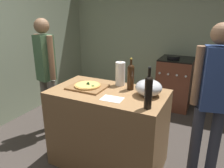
# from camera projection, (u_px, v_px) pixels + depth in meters

# --- Properties ---
(ground_plane) EXTENTS (4.38, 3.45, 0.02)m
(ground_plane) POSITION_uv_depth(u_px,v_px,m) (135.00, 129.00, 3.33)
(ground_plane) COLOR #3F3833
(kitchen_wall_rear) EXTENTS (4.38, 0.10, 2.60)m
(kitchen_wall_rear) POSITION_uv_depth(u_px,v_px,m) (164.00, 32.00, 4.16)
(kitchen_wall_rear) COLOR #99A889
(kitchen_wall_rear) RESTS_ON ground_plane
(kitchen_wall_left) EXTENTS (0.10, 3.45, 2.60)m
(kitchen_wall_left) POSITION_uv_depth(u_px,v_px,m) (30.00, 35.00, 3.71)
(kitchen_wall_left) COLOR #99A889
(kitchen_wall_left) RESTS_ON ground_plane
(counter) EXTENTS (1.23, 0.69, 0.89)m
(counter) POSITION_uv_depth(u_px,v_px,m) (108.00, 128.00, 2.47)
(counter) COLOR #9E7247
(counter) RESTS_ON ground_plane
(cutting_board) EXTENTS (0.40, 0.32, 0.02)m
(cutting_board) POSITION_uv_depth(u_px,v_px,m) (88.00, 87.00, 2.42)
(cutting_board) COLOR olive
(cutting_board) RESTS_ON counter
(pizza) EXTENTS (0.29, 0.29, 0.03)m
(pizza) POSITION_uv_depth(u_px,v_px,m) (87.00, 85.00, 2.41)
(pizza) COLOR tan
(pizza) RESTS_ON cutting_board
(mixing_bowl) EXTENTS (0.27, 0.27, 0.16)m
(mixing_bowl) POSITION_uv_depth(u_px,v_px,m) (149.00, 88.00, 2.18)
(mixing_bowl) COLOR #B2B2B7
(mixing_bowl) RESTS_ON counter
(paper_towel_roll) EXTENTS (0.11, 0.11, 0.27)m
(paper_towel_roll) POSITION_uv_depth(u_px,v_px,m) (120.00, 74.00, 2.47)
(paper_towel_roll) COLOR white
(paper_towel_roll) RESTS_ON counter
(wine_bottle_green) EXTENTS (0.07, 0.07, 0.37)m
(wine_bottle_green) POSITION_uv_depth(u_px,v_px,m) (148.00, 91.00, 1.87)
(wine_bottle_green) COLOR black
(wine_bottle_green) RESTS_ON counter
(wine_bottle_amber) EXTENTS (0.07, 0.07, 0.35)m
(wine_bottle_amber) POSITION_uv_depth(u_px,v_px,m) (131.00, 76.00, 2.32)
(wine_bottle_amber) COLOR #331E0F
(wine_bottle_amber) RESTS_ON counter
(recipe_sheet) EXTENTS (0.22, 0.16, 0.00)m
(recipe_sheet) POSITION_uv_depth(u_px,v_px,m) (112.00, 99.00, 2.12)
(recipe_sheet) COLOR white
(recipe_sheet) RESTS_ON counter
(stove) EXTENTS (0.57, 0.60, 0.94)m
(stove) POSITION_uv_depth(u_px,v_px,m) (175.00, 83.00, 3.95)
(stove) COLOR brown
(stove) RESTS_ON ground_plane
(person_in_stripes) EXTENTS (0.35, 0.24, 1.61)m
(person_in_stripes) POSITION_uv_depth(u_px,v_px,m) (46.00, 71.00, 2.96)
(person_in_stripes) COLOR slate
(person_in_stripes) RESTS_ON ground_plane
(person_in_red) EXTENTS (0.38, 0.25, 1.61)m
(person_in_red) POSITION_uv_depth(u_px,v_px,m) (212.00, 96.00, 2.09)
(person_in_red) COLOR #383D4C
(person_in_red) RESTS_ON ground_plane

